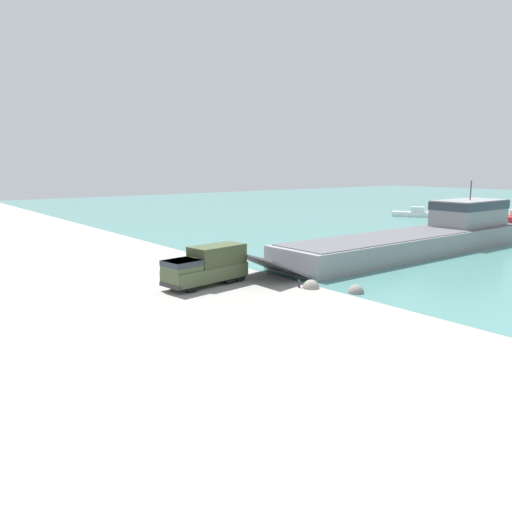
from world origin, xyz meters
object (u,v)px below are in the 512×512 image
object	(u,v)px
soldier_on_ramp	(201,265)
cargo_crate	(180,280)
military_truck	(207,266)
moored_boat_c	(415,213)
landing_craft	(425,234)
mooring_bollard	(299,283)

from	to	relation	value
soldier_on_ramp	cargo_crate	size ratio (longest dim) A/B	2.31
military_truck	cargo_crate	xyz separation A→B (m)	(-1.68, -1.65, -1.31)
moored_boat_c	landing_craft	bearing A→B (deg)	-173.43
military_truck	cargo_crate	world-z (taller)	military_truck
military_truck	soldier_on_ramp	bearing A→B (deg)	-122.25
soldier_on_ramp	landing_craft	bearing A→B (deg)	163.82
landing_craft	moored_boat_c	distance (m)	41.09
military_truck	mooring_bollard	world-z (taller)	military_truck
landing_craft	soldier_on_ramp	xyz separation A→B (m)	(-4.74, -27.40, -0.93)
soldier_on_ramp	mooring_bollard	xyz separation A→B (m)	(8.66, 3.91, -0.66)
moored_boat_c	mooring_bollard	xyz separation A→B (m)	(28.09, -56.70, -0.28)
moored_boat_c	mooring_bollard	bearing A→B (deg)	176.88
military_truck	moored_boat_c	size ratio (longest dim) A/B	0.96
landing_craft	military_truck	distance (m)	28.95
mooring_bollard	cargo_crate	distance (m)	9.94
cargo_crate	moored_boat_c	bearing A→B (deg)	108.32
military_truck	moored_boat_c	bearing A→B (deg)	-167.92
landing_craft	soldier_on_ramp	world-z (taller)	landing_craft
moored_boat_c	cargo_crate	distance (m)	67.18
military_truck	cargo_crate	distance (m)	2.70
landing_craft	cargo_crate	bearing A→B (deg)	-95.44
landing_craft	cargo_crate	world-z (taller)	landing_craft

